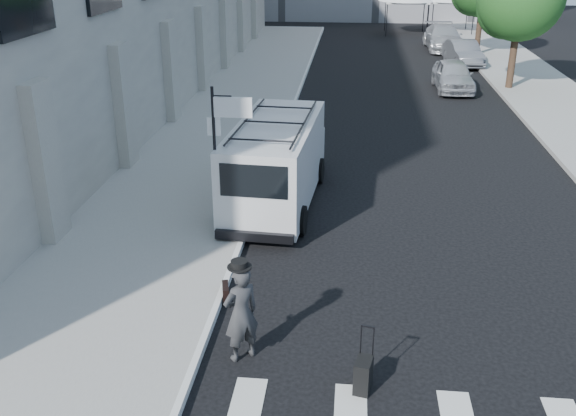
% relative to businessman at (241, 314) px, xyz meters
% --- Properties ---
extents(ground, '(120.00, 120.00, 0.00)m').
position_rel_businessman_xyz_m(ground, '(1.26, 1.35, -0.87)').
color(ground, black).
rests_on(ground, ground).
extents(sidewalk_left, '(4.50, 48.00, 0.15)m').
position_rel_businessman_xyz_m(sidewalk_left, '(-2.99, 17.35, -0.80)').
color(sidewalk_left, gray).
rests_on(sidewalk_left, ground).
extents(sidewalk_right, '(4.00, 56.00, 0.15)m').
position_rel_businessman_xyz_m(sidewalk_right, '(10.26, 21.35, -0.80)').
color(sidewalk_right, gray).
rests_on(sidewalk_right, ground).
extents(sign_pole, '(1.03, 0.07, 3.50)m').
position_rel_businessman_xyz_m(sign_pole, '(-1.10, 4.55, 1.78)').
color(sign_pole, black).
rests_on(sign_pole, sidewalk_left).
extents(tree_near, '(3.80, 3.83, 6.03)m').
position_rel_businessman_xyz_m(tree_near, '(8.76, 21.50, 3.10)').
color(tree_near, black).
rests_on(tree_near, ground).
extents(businessman, '(0.76, 0.72, 1.75)m').
position_rel_businessman_xyz_m(businessman, '(0.00, 0.00, 0.00)').
color(businessman, '#303032').
rests_on(businessman, ground).
extents(briefcase, '(0.22, 0.46, 0.34)m').
position_rel_businessman_xyz_m(briefcase, '(-0.64, 1.81, -0.70)').
color(briefcase, black).
rests_on(briefcase, ground).
extents(suitcase, '(0.32, 0.44, 1.10)m').
position_rel_businessman_xyz_m(suitcase, '(2.04, -0.65, -0.58)').
color(suitcase, black).
rests_on(suitcase, ground).
extents(cargo_van, '(2.38, 6.00, 2.22)m').
position_rel_businessman_xyz_m(cargo_van, '(-0.22, 6.96, 0.28)').
color(cargo_van, silver).
rests_on(cargo_van, ground).
extents(parked_car_a, '(1.69, 4.08, 1.38)m').
position_rel_businessman_xyz_m(parked_car_a, '(6.26, 21.14, -0.18)').
color(parked_car_a, '#AAADB3').
rests_on(parked_car_a, ground).
extents(parked_car_b, '(1.87, 4.17, 1.33)m').
position_rel_businessman_xyz_m(parked_car_b, '(7.64, 27.42, -0.21)').
color(parked_car_b, slate).
rests_on(parked_car_b, ground).
extents(parked_car_c, '(2.25, 5.19, 1.49)m').
position_rel_businessman_xyz_m(parked_car_c, '(7.17, 32.58, -0.13)').
color(parked_car_c, '#A6A9AE').
rests_on(parked_car_c, ground).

